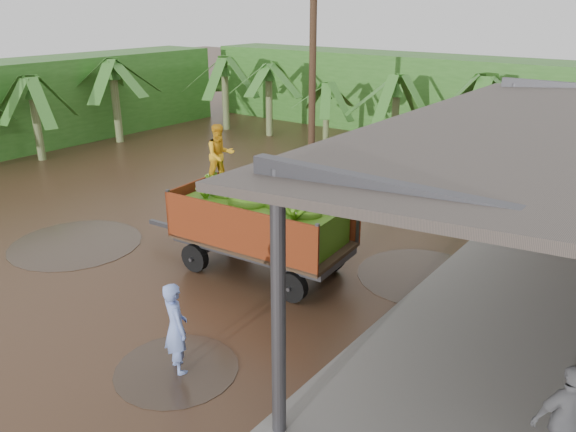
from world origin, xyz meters
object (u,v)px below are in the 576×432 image
object	(u,v)px
utility_pole	(313,72)
man_blue	(176,328)
banana_trailer	(261,222)
man_grey	(567,420)

from	to	relation	value
utility_pole	man_blue	bearing A→B (deg)	-66.20
banana_trailer	man_grey	distance (m)	7.30
man_blue	man_grey	distance (m)	5.88
utility_pole	banana_trailer	bearing A→B (deg)	-63.63
man_grey	utility_pole	world-z (taller)	utility_pole
man_grey	banana_trailer	bearing A→B (deg)	-58.46
banana_trailer	utility_pole	xyz separation A→B (m)	(-3.38, 6.83, 2.46)
banana_trailer	utility_pole	bearing A→B (deg)	111.48
man_blue	man_grey	size ratio (longest dim) A/B	1.01
man_grey	utility_pole	distance (m)	14.02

